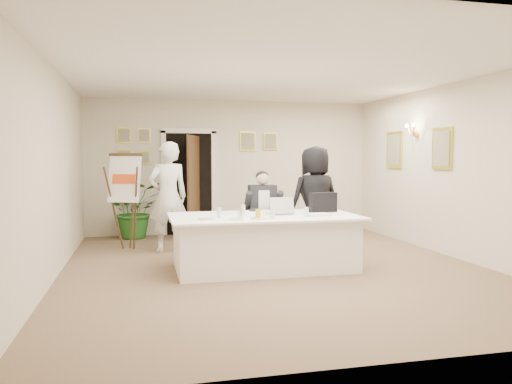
{
  "coord_description": "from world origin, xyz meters",
  "views": [
    {
      "loc": [
        -1.88,
        -6.95,
        1.61
      ],
      "look_at": [
        -0.13,
        0.6,
        1.07
      ],
      "focal_mm": 35.0,
      "sensor_mm": 36.0,
      "label": 1
    }
  ],
  "objects_px": {
    "seated_man": "(263,213)",
    "oj_glass": "(258,214)",
    "paper_stack": "(318,215)",
    "laptop": "(279,205)",
    "laptop_bag": "(323,202)",
    "steel_jug": "(241,213)",
    "potted_palm": "(135,210)",
    "flip_chart": "(127,206)",
    "standing_man": "(168,197)",
    "conference_table": "(264,242)",
    "standing_woman": "(315,200)"
  },
  "relations": [
    {
      "from": "seated_man",
      "to": "laptop_bag",
      "type": "xyz_separation_m",
      "value": [
        0.75,
        -0.77,
        0.22
      ]
    },
    {
      "from": "standing_man",
      "to": "standing_woman",
      "type": "distance_m",
      "value": 2.48
    },
    {
      "from": "standing_woman",
      "to": "oj_glass",
      "type": "xyz_separation_m",
      "value": [
        -1.29,
        -1.31,
        -0.06
      ]
    },
    {
      "from": "potted_palm",
      "to": "laptop",
      "type": "xyz_separation_m",
      "value": [
        2.09,
        -3.16,
        0.36
      ]
    },
    {
      "from": "conference_table",
      "to": "paper_stack",
      "type": "distance_m",
      "value": 0.86
    },
    {
      "from": "laptop_bag",
      "to": "steel_jug",
      "type": "relative_size",
      "value": 3.88
    },
    {
      "from": "laptop_bag",
      "to": "oj_glass",
      "type": "relative_size",
      "value": 3.28
    },
    {
      "from": "seated_man",
      "to": "standing_man",
      "type": "distance_m",
      "value": 1.66
    },
    {
      "from": "paper_stack",
      "to": "oj_glass",
      "type": "relative_size",
      "value": 2.56
    },
    {
      "from": "potted_palm",
      "to": "steel_jug",
      "type": "distance_m",
      "value": 3.71
    },
    {
      "from": "steel_jug",
      "to": "laptop_bag",
      "type": "bearing_deg",
      "value": 14.1
    },
    {
      "from": "potted_palm",
      "to": "paper_stack",
      "type": "relative_size",
      "value": 3.35
    },
    {
      "from": "flip_chart",
      "to": "laptop_bag",
      "type": "bearing_deg",
      "value": -31.18
    },
    {
      "from": "seated_man",
      "to": "oj_glass",
      "type": "relative_size",
      "value": 10.81
    },
    {
      "from": "conference_table",
      "to": "steel_jug",
      "type": "bearing_deg",
      "value": -158.05
    },
    {
      "from": "potted_palm",
      "to": "paper_stack",
      "type": "distance_m",
      "value": 4.33
    },
    {
      "from": "standing_man",
      "to": "steel_jug",
      "type": "height_order",
      "value": "standing_man"
    },
    {
      "from": "standing_woman",
      "to": "laptop",
      "type": "height_order",
      "value": "standing_woman"
    },
    {
      "from": "seated_man",
      "to": "oj_glass",
      "type": "distance_m",
      "value": 1.38
    },
    {
      "from": "potted_palm",
      "to": "laptop",
      "type": "bearing_deg",
      "value": -56.47
    },
    {
      "from": "laptop_bag",
      "to": "oj_glass",
      "type": "height_order",
      "value": "laptop_bag"
    },
    {
      "from": "seated_man",
      "to": "laptop",
      "type": "distance_m",
      "value": 0.89
    },
    {
      "from": "laptop",
      "to": "paper_stack",
      "type": "bearing_deg",
      "value": -37.35
    },
    {
      "from": "conference_table",
      "to": "standing_man",
      "type": "relative_size",
      "value": 1.43
    },
    {
      "from": "conference_table",
      "to": "flip_chart",
      "type": "xyz_separation_m",
      "value": [
        -1.95,
        1.95,
        0.37
      ]
    },
    {
      "from": "potted_palm",
      "to": "laptop_bag",
      "type": "distance_m",
      "value": 4.17
    },
    {
      "from": "potted_palm",
      "to": "conference_table",
      "type": "bearing_deg",
      "value": -60.58
    },
    {
      "from": "standing_woman",
      "to": "laptop_bag",
      "type": "distance_m",
      "value": 0.78
    },
    {
      "from": "laptop_bag",
      "to": "paper_stack",
      "type": "xyz_separation_m",
      "value": [
        -0.24,
        -0.42,
        -0.13
      ]
    },
    {
      "from": "steel_jug",
      "to": "standing_man",
      "type": "bearing_deg",
      "value": 116.42
    },
    {
      "from": "conference_table",
      "to": "steel_jug",
      "type": "relative_size",
      "value": 24.34
    },
    {
      "from": "potted_palm",
      "to": "laptop",
      "type": "relative_size",
      "value": 3.01
    },
    {
      "from": "potted_palm",
      "to": "laptop_bag",
      "type": "bearing_deg",
      "value": -47.56
    },
    {
      "from": "flip_chart",
      "to": "laptop_bag",
      "type": "relative_size",
      "value": 3.84
    },
    {
      "from": "standing_man",
      "to": "oj_glass",
      "type": "distance_m",
      "value": 2.29
    },
    {
      "from": "laptop_bag",
      "to": "standing_woman",
      "type": "bearing_deg",
      "value": 70.61
    },
    {
      "from": "flip_chart",
      "to": "paper_stack",
      "type": "height_order",
      "value": "flip_chart"
    },
    {
      "from": "paper_stack",
      "to": "laptop",
      "type": "bearing_deg",
      "value": 144.74
    },
    {
      "from": "paper_stack",
      "to": "oj_glass",
      "type": "bearing_deg",
      "value": -172.1
    },
    {
      "from": "potted_palm",
      "to": "paper_stack",
      "type": "xyz_separation_m",
      "value": [
        2.56,
        -3.49,
        0.23
      ]
    },
    {
      "from": "standing_man",
      "to": "steel_jug",
      "type": "distance_m",
      "value": 2.01
    },
    {
      "from": "seated_man",
      "to": "standing_woman",
      "type": "distance_m",
      "value": 0.91
    },
    {
      "from": "laptop_bag",
      "to": "steel_jug",
      "type": "height_order",
      "value": "laptop_bag"
    },
    {
      "from": "paper_stack",
      "to": "steel_jug",
      "type": "xyz_separation_m",
      "value": [
        -1.1,
        0.09,
        0.04
      ]
    },
    {
      "from": "conference_table",
      "to": "oj_glass",
      "type": "relative_size",
      "value": 20.6
    },
    {
      "from": "flip_chart",
      "to": "standing_man",
      "type": "relative_size",
      "value": 0.88
    },
    {
      "from": "standing_woman",
      "to": "paper_stack",
      "type": "xyz_separation_m",
      "value": [
        -0.39,
        -1.19,
        -0.11
      ]
    },
    {
      "from": "standing_man",
      "to": "flip_chart",
      "type": "bearing_deg",
      "value": -37.12
    },
    {
      "from": "laptop_bag",
      "to": "potted_palm",
      "type": "bearing_deg",
      "value": 123.82
    },
    {
      "from": "seated_man",
      "to": "paper_stack",
      "type": "relative_size",
      "value": 4.22
    }
  ]
}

